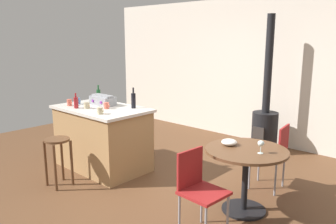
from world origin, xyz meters
The scene contains 19 objects.
ground_plane centered at (0.00, 0.00, 0.00)m, with size 8.80×8.80×0.00m, color brown.
back_wall centered at (0.00, 2.74, 1.35)m, with size 8.00×0.10×2.70m, color beige.
kitchen_island centered at (-1.25, -0.15, 0.47)m, with size 1.44×0.89×0.94m.
wooden_stool centered at (-1.15, -0.95, 0.47)m, with size 0.33×0.33×0.65m.
dining_table centered at (1.04, 0.11, 0.56)m, with size 0.91×0.91×0.74m.
folding_chair_near centered at (1.01, 0.86, 0.51)m, with size 0.45×0.45×0.87m.
folding_chair_far centered at (0.93, -0.61, 0.50)m, with size 0.42×0.42×0.85m.
wood_stove centered at (0.21, 2.21, 0.56)m, with size 0.44×0.45×2.34m.
toolbox centered at (-1.38, -0.02, 1.01)m, with size 0.41×0.23×0.16m.
bottle_0 centered at (-1.68, 0.13, 1.04)m, with size 0.07×0.07×0.27m.
bottle_1 centered at (-1.47, -0.43, 1.03)m, with size 0.06×0.06×0.22m.
bottle_2 centered at (-0.85, 0.14, 1.06)m, with size 0.07×0.07×0.30m.
cup_0 centered at (-1.11, -0.16, 0.99)m, with size 0.11×0.08×0.09m.
cup_1 centered at (-0.88, -0.44, 0.99)m, with size 0.12×0.08×0.09m.
cup_2 centered at (-1.73, -0.23, 0.99)m, with size 0.11×0.07×0.10m.
cup_3 centered at (-1.34, -0.34, 0.98)m, with size 0.12×0.09×0.09m.
cup_4 centered at (-1.71, -0.40, 0.99)m, with size 0.11×0.08×0.10m.
wine_glass centered at (1.22, 0.08, 0.84)m, with size 0.07×0.07×0.14m.
serving_bowl centered at (0.81, 0.11, 0.77)m, with size 0.18×0.18×0.07m, color white.
Camera 1 is at (2.83, -3.14, 1.94)m, focal length 36.50 mm.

